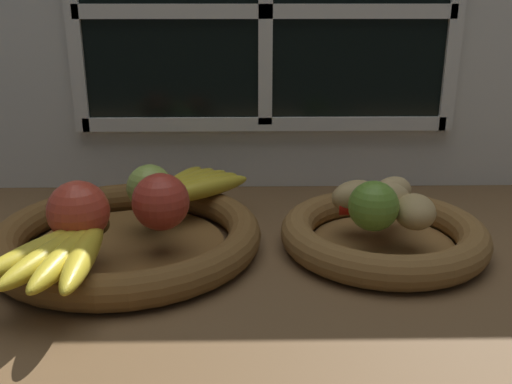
{
  "coord_description": "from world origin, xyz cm",
  "views": [
    {
      "loc": [
        -3.34,
        -71.85,
        33.47
      ],
      "look_at": [
        -2.06,
        0.74,
        8.47
      ],
      "focal_mm": 40.11,
      "sensor_mm": 36.0,
      "label": 1
    }
  ],
  "objects_px": {
    "apple_red_right": "(161,202)",
    "potato_back": "(392,193)",
    "potato_oblong": "(356,196)",
    "banana_bunch_front": "(63,252)",
    "fruit_bowl_left": "(128,237)",
    "apple_red_front": "(78,211)",
    "potato_small": "(415,212)",
    "banana_bunch_back": "(191,186)",
    "apple_green_back": "(150,187)",
    "chili_pepper": "(380,209)",
    "lime_near": "(374,206)",
    "fruit_bowl_right": "(383,235)",
    "potato_large": "(386,201)"
  },
  "relations": [
    {
      "from": "apple_red_front",
      "to": "fruit_bowl_left",
      "type": "bearing_deg",
      "value": 55.88
    },
    {
      "from": "banana_bunch_front",
      "to": "potato_oblong",
      "type": "xyz_separation_m",
      "value": [
        0.36,
        0.16,
        0.01
      ]
    },
    {
      "from": "potato_oblong",
      "to": "potato_large",
      "type": "height_order",
      "value": "potato_large"
    },
    {
      "from": "apple_red_right",
      "to": "apple_red_front",
      "type": "height_order",
      "value": "apple_red_front"
    },
    {
      "from": "potato_oblong",
      "to": "chili_pepper",
      "type": "distance_m",
      "value": 0.04
    },
    {
      "from": "lime_near",
      "to": "potato_oblong",
      "type": "bearing_deg",
      "value": 98.65
    },
    {
      "from": "potato_oblong",
      "to": "potato_small",
      "type": "xyz_separation_m",
      "value": [
        0.07,
        -0.06,
        -0.0
      ]
    },
    {
      "from": "potato_small",
      "to": "banana_bunch_back",
      "type": "bearing_deg",
      "value": 155.98
    },
    {
      "from": "apple_red_right",
      "to": "banana_bunch_back",
      "type": "height_order",
      "value": "apple_red_right"
    },
    {
      "from": "apple_green_back",
      "to": "potato_small",
      "type": "relative_size",
      "value": 0.94
    },
    {
      "from": "potato_oblong",
      "to": "potato_back",
      "type": "bearing_deg",
      "value": 15.95
    },
    {
      "from": "fruit_bowl_left",
      "to": "lime_near",
      "type": "bearing_deg",
      "value": -6.59
    },
    {
      "from": "potato_large",
      "to": "lime_near",
      "type": "relative_size",
      "value": 1.06
    },
    {
      "from": "potato_small",
      "to": "chili_pepper",
      "type": "xyz_separation_m",
      "value": [
        -0.04,
        0.04,
        -0.01
      ]
    },
    {
      "from": "apple_red_right",
      "to": "potato_back",
      "type": "height_order",
      "value": "apple_red_right"
    },
    {
      "from": "apple_green_back",
      "to": "lime_near",
      "type": "xyz_separation_m",
      "value": [
        0.3,
        -0.08,
        0.0
      ]
    },
    {
      "from": "fruit_bowl_right",
      "to": "apple_green_back",
      "type": "height_order",
      "value": "apple_green_back"
    },
    {
      "from": "apple_green_back",
      "to": "potato_oblong",
      "type": "relative_size",
      "value": 0.89
    },
    {
      "from": "potato_small",
      "to": "banana_bunch_front",
      "type": "bearing_deg",
      "value": -166.78
    },
    {
      "from": "banana_bunch_back",
      "to": "chili_pepper",
      "type": "height_order",
      "value": "banana_bunch_back"
    },
    {
      "from": "apple_red_front",
      "to": "banana_bunch_back",
      "type": "height_order",
      "value": "apple_red_front"
    },
    {
      "from": "banana_bunch_front",
      "to": "chili_pepper",
      "type": "relative_size",
      "value": 1.74
    },
    {
      "from": "apple_green_back",
      "to": "banana_bunch_back",
      "type": "distance_m",
      "value": 0.08
    },
    {
      "from": "fruit_bowl_left",
      "to": "fruit_bowl_right",
      "type": "xyz_separation_m",
      "value": [
        0.35,
        -0.0,
        0.0
      ]
    },
    {
      "from": "apple_green_back",
      "to": "potato_oblong",
      "type": "distance_m",
      "value": 0.29
    },
    {
      "from": "apple_red_right",
      "to": "apple_green_back",
      "type": "height_order",
      "value": "apple_red_right"
    },
    {
      "from": "potato_oblong",
      "to": "banana_bunch_front",
      "type": "bearing_deg",
      "value": -156.28
    },
    {
      "from": "lime_near",
      "to": "potato_large",
      "type": "bearing_deg",
      "value": 56.31
    },
    {
      "from": "apple_green_back",
      "to": "banana_bunch_back",
      "type": "relative_size",
      "value": 0.38
    },
    {
      "from": "apple_red_front",
      "to": "potato_small",
      "type": "relative_size",
      "value": 1.09
    },
    {
      "from": "banana_bunch_front",
      "to": "banana_bunch_back",
      "type": "xyz_separation_m",
      "value": [
        0.12,
        0.24,
        -0.0
      ]
    },
    {
      "from": "banana_bunch_front",
      "to": "potato_small",
      "type": "xyz_separation_m",
      "value": [
        0.43,
        0.1,
        0.01
      ]
    },
    {
      "from": "lime_near",
      "to": "potato_small",
      "type": "bearing_deg",
      "value": 6.67
    },
    {
      "from": "fruit_bowl_left",
      "to": "apple_red_front",
      "type": "xyz_separation_m",
      "value": [
        -0.04,
        -0.06,
        0.06
      ]
    },
    {
      "from": "fruit_bowl_left",
      "to": "potato_oblong",
      "type": "distance_m",
      "value": 0.32
    },
    {
      "from": "banana_bunch_back",
      "to": "potato_back",
      "type": "height_order",
      "value": "potato_back"
    },
    {
      "from": "potato_small",
      "to": "chili_pepper",
      "type": "distance_m",
      "value": 0.05
    },
    {
      "from": "potato_large",
      "to": "apple_red_right",
      "type": "bearing_deg",
      "value": -174.39
    },
    {
      "from": "fruit_bowl_right",
      "to": "potato_back",
      "type": "bearing_deg",
      "value": 65.56
    },
    {
      "from": "potato_back",
      "to": "fruit_bowl_left",
      "type": "bearing_deg",
      "value": -173.42
    },
    {
      "from": "apple_red_right",
      "to": "fruit_bowl_left",
      "type": "bearing_deg",
      "value": 150.71
    },
    {
      "from": "potato_oblong",
      "to": "lime_near",
      "type": "distance_m",
      "value": 0.07
    },
    {
      "from": "banana_bunch_front",
      "to": "banana_bunch_back",
      "type": "relative_size",
      "value": 1.12
    },
    {
      "from": "apple_red_front",
      "to": "apple_green_back",
      "type": "distance_m",
      "value": 0.13
    },
    {
      "from": "potato_back",
      "to": "fruit_bowl_right",
      "type": "bearing_deg",
      "value": -114.44
    },
    {
      "from": "fruit_bowl_right",
      "to": "potato_small",
      "type": "distance_m",
      "value": 0.06
    },
    {
      "from": "banana_bunch_back",
      "to": "potato_large",
      "type": "relative_size",
      "value": 2.49
    },
    {
      "from": "fruit_bowl_left",
      "to": "potato_oblong",
      "type": "relative_size",
      "value": 4.99
    },
    {
      "from": "apple_green_back",
      "to": "potato_small",
      "type": "distance_m",
      "value": 0.37
    },
    {
      "from": "fruit_bowl_right",
      "to": "apple_red_right",
      "type": "bearing_deg",
      "value": -174.39
    }
  ]
}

